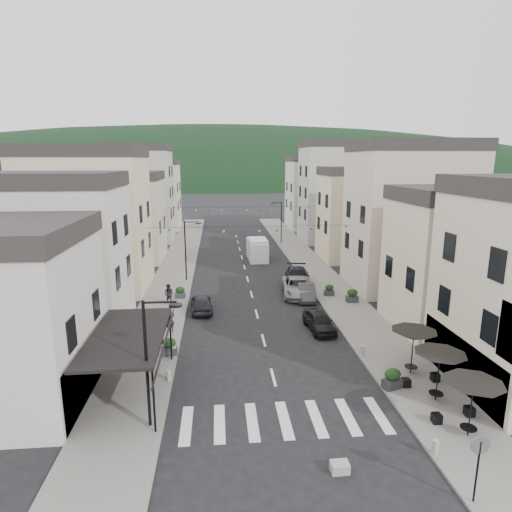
{
  "coord_description": "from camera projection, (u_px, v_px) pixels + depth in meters",
  "views": [
    {
      "loc": [
        -2.91,
        -15.43,
        11.76
      ],
      "look_at": [
        0.41,
        21.09,
        3.5
      ],
      "focal_mm": 30.0,
      "sensor_mm": 36.0,
      "label": 1
    }
  ],
  "objects": [
    {
      "name": "traffic_sign",
      "position": [
        479.0,
        456.0,
        14.52
      ],
      "size": [
        0.7,
        0.07,
        2.7
      ],
      "color": "black",
      "rests_on": "ground"
    },
    {
      "name": "delivery_van",
      "position": [
        257.0,
        249.0,
        51.52
      ],
      "size": [
        2.27,
        5.47,
        2.6
      ],
      "rotation": [
        0.0,
        0.0,
        0.02
      ],
      "color": "white",
      "rests_on": "ground"
    },
    {
      "name": "planter_rb",
      "position": [
        352.0,
        296.0,
        35.74
      ],
      "size": [
        1.02,
        0.57,
        1.13
      ],
      "rotation": [
        0.0,
        0.0,
        -0.01
      ],
      "color": "#2E2E30",
      "rests_on": "sidewalk_right"
    },
    {
      "name": "concrete_block_c",
      "position": [
        340.0,
        467.0,
        16.45
      ],
      "size": [
        0.71,
        0.52,
        0.4
      ],
      "primitive_type": "cube",
      "rotation": [
        0.0,
        0.0,
        0.02
      ],
      "color": "#9B9793",
      "rests_on": "ground"
    },
    {
      "name": "bunting_near",
      "position": [
        250.0,
        230.0,
        37.97
      ],
      "size": [
        19.0,
        0.28,
        0.62
      ],
      "color": "black",
      "rests_on": "ground"
    },
    {
      "name": "cafe_terrace",
      "position": [
        440.0,
        358.0,
        20.72
      ],
      "size": [
        2.5,
        8.1,
        2.53
      ],
      "color": "black",
      "rests_on": "ground"
    },
    {
      "name": "pedestrian_a",
      "position": [
        170.0,
        320.0,
        29.43
      ],
      "size": [
        0.68,
        0.48,
        1.78
      ],
      "primitive_type": "imported",
      "rotation": [
        0.0,
        0.0,
        0.08
      ],
      "color": "black",
      "rests_on": "sidewalk_left"
    },
    {
      "name": "bollards",
      "position": [
        275.0,
        375.0,
        23.09
      ],
      "size": [
        11.66,
        10.26,
        0.6
      ],
      "color": "gray",
      "rests_on": "ground"
    },
    {
      "name": "planter_rc",
      "position": [
        329.0,
        290.0,
        37.49
      ],
      "size": [
        0.94,
        0.6,
        1.0
      ],
      "rotation": [
        0.0,
        0.0,
        -0.13
      ],
      "color": "#2E2E31",
      "rests_on": "sidewalk_right"
    },
    {
      "name": "planter_ra",
      "position": [
        392.0,
        378.0,
        22.21
      ],
      "size": [
        1.1,
        0.81,
        1.11
      ],
      "rotation": [
        0.0,
        0.0,
        0.3
      ],
      "color": "#292A2C",
      "rests_on": "sidewalk_right"
    },
    {
      "name": "parked_car_e",
      "position": [
        202.0,
        303.0,
        33.85
      ],
      "size": [
        1.94,
        4.13,
        1.37
      ],
      "primitive_type": "imported",
      "rotation": [
        0.0,
        0.0,
        3.22
      ],
      "color": "black",
      "rests_on": "ground"
    },
    {
      "name": "sidewalk_right",
      "position": [
        308.0,
        263.0,
        49.57
      ],
      "size": [
        4.0,
        76.0,
        0.12
      ],
      "primitive_type": "cube",
      "color": "slate",
      "rests_on": "ground"
    },
    {
      "name": "sidewalk_left",
      "position": [
        178.0,
        266.0,
        48.25
      ],
      "size": [
        4.0,
        76.0,
        0.12
      ],
      "primitive_type": "cube",
      "color": "slate",
      "rests_on": "ground"
    },
    {
      "name": "planter_lb",
      "position": [
        180.0,
        292.0,
        36.8
      ],
      "size": [
        0.93,
        0.55,
        1.01
      ],
      "rotation": [
        0.0,
        0.0,
        0.06
      ],
      "color": "#313133",
      "rests_on": "sidewalk_left"
    },
    {
      "name": "parked_car_a",
      "position": [
        319.0,
        321.0,
        30.06
      ],
      "size": [
        1.94,
        4.1,
        1.35
      ],
      "primitive_type": "imported",
      "rotation": [
        0.0,
        0.0,
        0.09
      ],
      "color": "black",
      "rests_on": "ground"
    },
    {
      "name": "buildings_row_left",
      "position": [
        121.0,
        207.0,
        51.89
      ],
      "size": [
        10.2,
        54.16,
        14.0
      ],
      "color": "beige",
      "rests_on": "ground"
    },
    {
      "name": "boutique_awning",
      "position": [
        133.0,
        337.0,
        21.37
      ],
      "size": [
        3.77,
        7.5,
        3.28
      ],
      "color": "black",
      "rests_on": "ground"
    },
    {
      "name": "pedestrian_b",
      "position": [
        169.0,
        294.0,
        35.12
      ],
      "size": [
        1.03,
        0.94,
        1.71
      ],
      "primitive_type": "imported",
      "rotation": [
        0.0,
        0.0,
        -0.44
      ],
      "color": "black",
      "rests_on": "sidewalk_left"
    },
    {
      "name": "parked_car_d",
      "position": [
        297.0,
        277.0,
        40.82
      ],
      "size": [
        3.03,
        5.88,
        1.63
      ],
      "primitive_type": "imported",
      "rotation": [
        0.0,
        0.0,
        -0.14
      ],
      "color": "black",
      "rests_on": "ground"
    },
    {
      "name": "parked_car_b",
      "position": [
        306.0,
        292.0,
        36.81
      ],
      "size": [
        1.79,
        4.17,
        1.34
      ],
      "primitive_type": "imported",
      "rotation": [
        0.0,
        0.0,
        -0.09
      ],
      "color": "#323134",
      "rests_on": "ground"
    },
    {
      "name": "parked_car_c",
      "position": [
        297.0,
        287.0,
        37.84
      ],
      "size": [
        3.02,
        5.8,
        1.56
      ],
      "primitive_type": "imported",
      "rotation": [
        0.0,
        0.0,
        -0.08
      ],
      "color": "gray",
      "rests_on": "ground"
    },
    {
      "name": "streetlamp_left_near",
      "position": [
        152.0,
        351.0,
        18.45
      ],
      "size": [
        1.7,
        0.56,
        6.0
      ],
      "color": "black",
      "rests_on": "ground"
    },
    {
      "name": "streetlamp_right_far",
      "position": [
        279.0,
        218.0,
        60.28
      ],
      "size": [
        1.7,
        0.56,
        6.0
      ],
      "color": "black",
      "rests_on": "ground"
    },
    {
      "name": "hill_backdrop",
      "position": [
        221.0,
        177.0,
        309.3
      ],
      "size": [
        640.0,
        360.0,
        70.0
      ],
      "primitive_type": "ellipsoid",
      "color": "black",
      "rests_on": "ground"
    },
    {
      "name": "bunting_far",
      "position": [
        241.0,
        210.0,
        53.51
      ],
      "size": [
        19.0,
        0.28,
        0.62
      ],
      "color": "black",
      "rests_on": "ground"
    },
    {
      "name": "buildings_row_right",
      "position": [
        357.0,
        205.0,
        53.28
      ],
      "size": [
        10.2,
        54.16,
        14.5
      ],
      "color": "beige",
      "rests_on": "ground"
    },
    {
      "name": "streetlamp_left_far",
      "position": [
        188.0,
        244.0,
        41.77
      ],
      "size": [
        1.7,
        0.56,
        6.0
      ],
      "color": "black",
      "rests_on": "ground"
    },
    {
      "name": "planter_la",
      "position": [
        169.0,
        347.0,
        26.02
      ],
      "size": [
        1.02,
        0.61,
        1.1
      ],
      "rotation": [
        0.0,
        0.0,
        0.07
      ],
      "color": "#303032",
      "rests_on": "sidewalk_left"
    },
    {
      "name": "ground",
      "position": [
        292.0,
        448.0,
        17.84
      ],
      "size": [
        700.0,
        700.0,
        0.0
      ],
      "primitive_type": "plane",
      "color": "black",
      "rests_on": "ground"
    }
  ]
}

